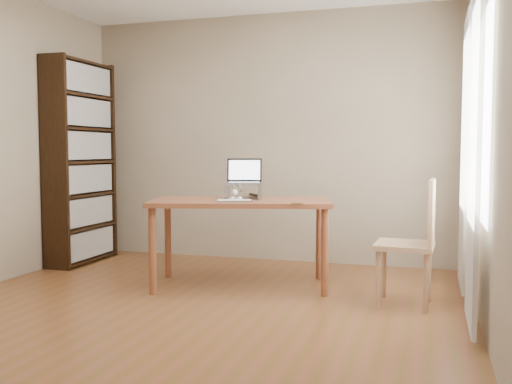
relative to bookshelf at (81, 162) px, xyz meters
name	(u,v)px	position (x,y,z in m)	size (l,w,h in m)	color
room	(183,131)	(1.86, -1.54, 0.25)	(4.04, 4.54, 2.64)	brown
bookshelf	(81,162)	(0.00, 0.00, 0.00)	(0.30, 0.90, 2.10)	black
curtains	(469,151)	(3.75, -0.75, 0.12)	(0.03, 1.90, 2.25)	silver
desk	(241,210)	(1.94, -0.53, -0.39)	(1.65, 1.11, 0.75)	brown
laptop_stand	(244,189)	(1.94, -0.45, -0.22)	(0.32, 0.25, 0.13)	#BCBEC1
laptop	(245,177)	(1.94, -0.40, -0.11)	(0.35, 0.33, 0.22)	#BCBEC1
keyboard	(234,201)	(1.96, -0.75, -0.29)	(0.31, 0.22, 0.02)	#BCBEC1
coaster	(297,203)	(2.48, -0.76, -0.30)	(0.10, 0.10, 0.01)	brown
cat	(242,191)	(1.91, -0.42, -0.23)	(0.25, 0.48, 0.15)	#4D453C
chair	(415,238)	(3.39, -0.74, -0.53)	(0.45, 0.45, 0.96)	#A8825B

